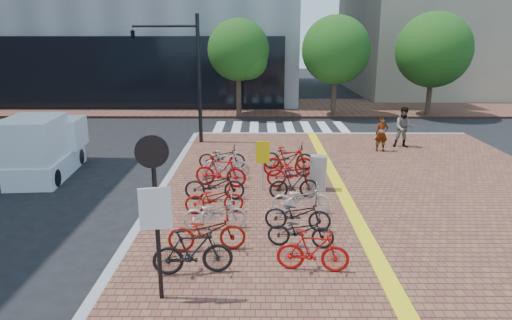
{
  "coord_description": "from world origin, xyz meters",
  "views": [
    {
      "loc": [
        -0.74,
        -11.32,
        5.15
      ],
      "look_at": [
        -0.82,
        2.56,
        1.3
      ],
      "focal_mm": 32.0,
      "sensor_mm": 36.0,
      "label": 1
    }
  ],
  "objects_px": {
    "bike_10": "(298,214)",
    "pedestrian_a": "(382,134)",
    "utility_box": "(318,173)",
    "bike_0": "(193,252)",
    "bike_9": "(301,231)",
    "bike_4": "(215,185)",
    "bike_2": "(215,213)",
    "bike_11": "(301,199)",
    "bike_12": "(294,184)",
    "box_truck": "(45,148)",
    "bike_15": "(288,156)",
    "bike_7": "(222,157)",
    "bike_1": "(207,232)",
    "bike_6": "(226,164)",
    "bike_5": "(220,171)",
    "traffic_light_pole": "(169,55)",
    "bike_3": "(214,198)",
    "notice_sign": "(155,199)",
    "bike_14": "(289,162)",
    "yellow_sign": "(263,157)",
    "bike_8": "(313,251)",
    "bike_13": "(295,173)",
    "pedestrian_b": "(404,127)"
  },
  "relations": [
    {
      "from": "bike_10",
      "to": "pedestrian_a",
      "type": "xyz_separation_m",
      "value": [
        4.35,
        8.43,
        0.33
      ]
    },
    {
      "from": "pedestrian_a",
      "to": "utility_box",
      "type": "bearing_deg",
      "value": -124.41
    },
    {
      "from": "bike_0",
      "to": "bike_9",
      "type": "distance_m",
      "value": 2.75
    },
    {
      "from": "bike_4",
      "to": "pedestrian_a",
      "type": "distance_m",
      "value": 9.13
    },
    {
      "from": "bike_2",
      "to": "bike_11",
      "type": "height_order",
      "value": "bike_11"
    },
    {
      "from": "bike_12",
      "to": "box_truck",
      "type": "bearing_deg",
      "value": 65.71
    },
    {
      "from": "bike_4",
      "to": "bike_12",
      "type": "relative_size",
      "value": 1.19
    },
    {
      "from": "bike_15",
      "to": "box_truck",
      "type": "bearing_deg",
      "value": 101.81
    },
    {
      "from": "bike_15",
      "to": "bike_7",
      "type": "bearing_deg",
      "value": 97.84
    },
    {
      "from": "bike_2",
      "to": "bike_12",
      "type": "bearing_deg",
      "value": -50.46
    },
    {
      "from": "bike_10",
      "to": "utility_box",
      "type": "xyz_separation_m",
      "value": [
        0.94,
        3.25,
        0.12
      ]
    },
    {
      "from": "bike_12",
      "to": "utility_box",
      "type": "relative_size",
      "value": 1.35
    },
    {
      "from": "bike_1",
      "to": "bike_10",
      "type": "bearing_deg",
      "value": -69.34
    },
    {
      "from": "bike_10",
      "to": "utility_box",
      "type": "relative_size",
      "value": 1.5
    },
    {
      "from": "bike_0",
      "to": "utility_box",
      "type": "relative_size",
      "value": 1.49
    },
    {
      "from": "bike_1",
      "to": "bike_11",
      "type": "xyz_separation_m",
      "value": [
        2.44,
        2.36,
        -0.04
      ]
    },
    {
      "from": "bike_6",
      "to": "pedestrian_a",
      "type": "distance_m",
      "value": 7.64
    },
    {
      "from": "bike_5",
      "to": "bike_11",
      "type": "relative_size",
      "value": 1.04
    },
    {
      "from": "bike_5",
      "to": "bike_12",
      "type": "relative_size",
      "value": 1.13
    },
    {
      "from": "bike_5",
      "to": "traffic_light_pole",
      "type": "relative_size",
      "value": 0.3
    },
    {
      "from": "bike_15",
      "to": "bike_6",
      "type": "bearing_deg",
      "value": 125.54
    },
    {
      "from": "bike_11",
      "to": "utility_box",
      "type": "relative_size",
      "value": 1.47
    },
    {
      "from": "bike_5",
      "to": "bike_11",
      "type": "distance_m",
      "value": 3.47
    },
    {
      "from": "bike_11",
      "to": "bike_15",
      "type": "distance_m",
      "value": 4.43
    },
    {
      "from": "bike_3",
      "to": "bike_12",
      "type": "xyz_separation_m",
      "value": [
        2.38,
        1.23,
        0.03
      ]
    },
    {
      "from": "bike_11",
      "to": "bike_4",
      "type": "bearing_deg",
      "value": 65.92
    },
    {
      "from": "utility_box",
      "to": "traffic_light_pole",
      "type": "relative_size",
      "value": 0.2
    },
    {
      "from": "bike_11",
      "to": "box_truck",
      "type": "bearing_deg",
      "value": 65.49
    },
    {
      "from": "notice_sign",
      "to": "bike_14",
      "type": "bearing_deg",
      "value": 69.41
    },
    {
      "from": "bike_14",
      "to": "notice_sign",
      "type": "relative_size",
      "value": 0.56
    },
    {
      "from": "bike_12",
      "to": "traffic_light_pole",
      "type": "xyz_separation_m",
      "value": [
        -5.22,
        7.77,
        3.59
      ]
    },
    {
      "from": "bike_3",
      "to": "bike_12",
      "type": "relative_size",
      "value": 1.08
    },
    {
      "from": "bike_14",
      "to": "yellow_sign",
      "type": "height_order",
      "value": "yellow_sign"
    },
    {
      "from": "bike_14",
      "to": "bike_15",
      "type": "distance_m",
      "value": 0.92
    },
    {
      "from": "bike_4",
      "to": "pedestrian_a",
      "type": "relative_size",
      "value": 1.19
    },
    {
      "from": "bike_5",
      "to": "box_truck",
      "type": "xyz_separation_m",
      "value": [
        -6.64,
        1.63,
        0.4
      ]
    },
    {
      "from": "bike_10",
      "to": "bike_5",
      "type": "bearing_deg",
      "value": 41.7
    },
    {
      "from": "bike_0",
      "to": "bike_4",
      "type": "xyz_separation_m",
      "value": [
        0.04,
        4.57,
        -0.03
      ]
    },
    {
      "from": "bike_15",
      "to": "utility_box",
      "type": "height_order",
      "value": "utility_box"
    },
    {
      "from": "bike_2",
      "to": "bike_15",
      "type": "height_order",
      "value": "bike_15"
    },
    {
      "from": "bike_8",
      "to": "box_truck",
      "type": "distance_m",
      "value": 11.71
    },
    {
      "from": "bike_2",
      "to": "bike_10",
      "type": "xyz_separation_m",
      "value": [
        2.18,
        -0.09,
        0.01
      ]
    },
    {
      "from": "bike_7",
      "to": "notice_sign",
      "type": "xyz_separation_m",
      "value": [
        -0.5,
        -8.93,
        1.6
      ]
    },
    {
      "from": "bike_13",
      "to": "bike_8",
      "type": "bearing_deg",
      "value": -174.92
    },
    {
      "from": "pedestrian_a",
      "to": "bike_8",
      "type": "bearing_deg",
      "value": -112.73
    },
    {
      "from": "bike_11",
      "to": "bike_3",
      "type": "bearing_deg",
      "value": 88.91
    },
    {
      "from": "bike_13",
      "to": "pedestrian_b",
      "type": "height_order",
      "value": "pedestrian_b"
    },
    {
      "from": "bike_15",
      "to": "pedestrian_a",
      "type": "height_order",
      "value": "pedestrian_a"
    },
    {
      "from": "bike_9",
      "to": "traffic_light_pole",
      "type": "bearing_deg",
      "value": 32.75
    },
    {
      "from": "bike_4",
      "to": "bike_9",
      "type": "bearing_deg",
      "value": -143.82
    }
  ]
}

